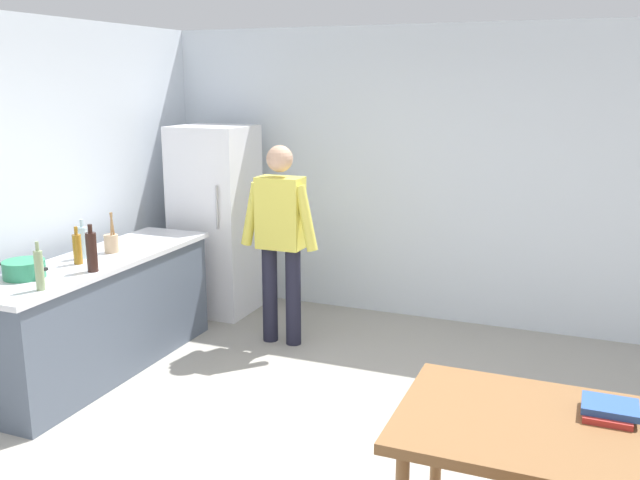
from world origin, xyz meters
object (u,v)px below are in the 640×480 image
object	(u,v)px
bottle_vinegar_tall	(39,270)
bottle_water_clear	(83,242)
bottle_oil_amber	(77,248)
person	(280,232)
utensil_jar	(111,242)
refrigerator	(216,220)
book_stack	(609,410)
cooking_pot	(24,269)
bottle_wine_dark	(92,251)
dining_table	(557,441)

from	to	relation	value
bottle_vinegar_tall	bottle_water_clear	xyz separation A→B (m)	(-0.30, 0.75, -0.01)
bottle_vinegar_tall	bottle_oil_amber	size ratio (longest dim) A/B	1.14
person	utensil_jar	bearing A→B (deg)	-141.61
refrigerator	book_stack	world-z (taller)	refrigerator
cooking_pot	bottle_wine_dark	distance (m)	0.45
dining_table	utensil_jar	xyz separation A→B (m)	(-3.41, 1.30, 0.31)
cooking_pot	bottle_vinegar_tall	xyz separation A→B (m)	(0.31, -0.18, 0.08)
dining_table	bottle_vinegar_tall	bearing A→B (deg)	174.20
bottle_vinegar_tall	book_stack	world-z (taller)	bottle_vinegar_tall
bottle_wine_dark	bottle_vinegar_tall	bearing A→B (deg)	-91.74
utensil_jar	bottle_vinegar_tall	distance (m)	1.00
person	bottle_water_clear	world-z (taller)	person
refrigerator	bottle_oil_amber	bearing A→B (deg)	-93.81
utensil_jar	book_stack	distance (m)	3.80
bottle_vinegar_tall	refrigerator	bearing A→B (deg)	92.52
cooking_pot	utensil_jar	world-z (taller)	utensil_jar
utensil_jar	bottle_water_clear	bearing A→B (deg)	-109.11
refrigerator	bottle_oil_amber	size ratio (longest dim) A/B	6.43
dining_table	bottle_oil_amber	xyz separation A→B (m)	(-3.42, 0.93, 0.34)
bottle_vinegar_tall	dining_table	bearing A→B (deg)	-5.80
person	book_stack	xyz separation A→B (m)	(2.55, -1.98, -0.20)
bottle_oil_amber	bottle_water_clear	bearing A→B (deg)	116.67
person	bottle_oil_amber	distance (m)	1.62
refrigerator	cooking_pot	bearing A→B (deg)	-95.44
cooking_pot	bottle_vinegar_tall	bearing A→B (deg)	-29.71
refrigerator	dining_table	bearing A→B (deg)	-39.29
person	bottle_vinegar_tall	world-z (taller)	person
dining_table	refrigerator	bearing A→B (deg)	140.71
refrigerator	bottle_water_clear	world-z (taller)	refrigerator
refrigerator	book_stack	bearing A→B (deg)	-35.84
dining_table	bottle_wine_dark	xyz separation A→B (m)	(-3.18, 0.81, 0.37)
dining_table	book_stack	size ratio (longest dim) A/B	5.80
book_stack	bottle_oil_amber	bearing A→B (deg)	168.14
bottle_water_clear	book_stack	xyz separation A→B (m)	(3.70, -0.91, -0.24)
person	bottle_oil_amber	bearing A→B (deg)	-131.27
book_stack	utensil_jar	bearing A→B (deg)	162.59
person	bottle_water_clear	distance (m)	1.56
refrigerator	person	distance (m)	1.10
person	book_stack	bearing A→B (deg)	-37.75
person	cooking_pot	size ratio (longest dim) A/B	4.25
refrigerator	person	world-z (taller)	refrigerator
cooking_pot	bottle_wine_dark	world-z (taller)	bottle_wine_dark
person	bottle_water_clear	bearing A→B (deg)	-136.90
bottle_oil_amber	book_stack	world-z (taller)	bottle_oil_amber
dining_table	person	bearing A→B (deg)	137.59
refrigerator	person	xyz separation A→B (m)	(0.95, -0.55, 0.08)
bottle_water_clear	utensil_jar	bearing A→B (deg)	70.89
refrigerator	dining_table	world-z (taller)	refrigerator
bottle_wine_dark	bottle_water_clear	bearing A→B (deg)	138.92
cooking_pot	bottle_oil_amber	size ratio (longest dim) A/B	1.43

